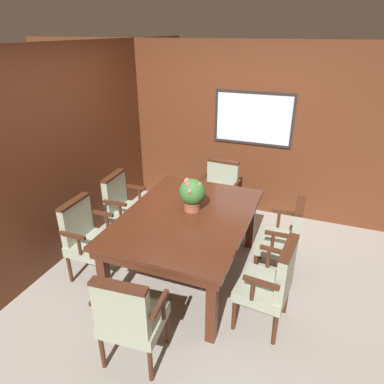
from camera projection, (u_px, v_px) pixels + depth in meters
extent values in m
plane|color=#A39E93|center=(188.00, 279.00, 3.88)|extent=(14.00, 14.00, 0.00)
cube|color=#5B2D19|center=(236.00, 130.00, 4.98)|extent=(7.20, 0.06, 2.45)
cube|color=white|center=(253.00, 119.00, 4.78)|extent=(1.04, 0.01, 0.68)
cube|color=#282623|center=(255.00, 93.00, 4.62)|extent=(1.11, 0.02, 0.04)
cube|color=#282623|center=(251.00, 143.00, 4.93)|extent=(1.11, 0.02, 0.04)
cube|color=#282623|center=(216.00, 116.00, 4.95)|extent=(0.04, 0.02, 0.68)
cube|color=#282623|center=(293.00, 122.00, 4.60)|extent=(0.03, 0.02, 0.68)
cube|color=#5B2D19|center=(55.00, 159.00, 3.88)|extent=(0.06, 7.20, 2.45)
cube|color=#4C2314|center=(105.00, 279.00, 3.32)|extent=(0.09, 0.09, 0.73)
cube|color=#4C2314|center=(212.00, 309.00, 2.97)|extent=(0.09, 0.09, 0.73)
cube|color=#4C2314|center=(172.00, 207.00, 4.67)|extent=(0.09, 0.09, 0.73)
cube|color=#4C2314|center=(251.00, 222.00, 4.31)|extent=(0.09, 0.09, 0.73)
cube|color=#4C2314|center=(187.00, 222.00, 3.68)|extent=(1.25, 1.74, 0.09)
cube|color=#4C2314|center=(187.00, 216.00, 3.65)|extent=(1.31, 1.80, 0.04)
cylinder|color=#472314|center=(262.00, 246.00, 4.16)|extent=(0.04, 0.04, 0.34)
cylinder|color=#472314|center=(255.00, 267.00, 3.80)|extent=(0.04, 0.04, 0.34)
cylinder|color=#472314|center=(294.00, 253.00, 4.04)|extent=(0.04, 0.04, 0.34)
cylinder|color=#472314|center=(290.00, 274.00, 3.68)|extent=(0.04, 0.04, 0.34)
cube|color=#9EA88E|center=(277.00, 243.00, 3.82)|extent=(0.45, 0.49, 0.11)
cube|color=#9EA88E|center=(297.00, 225.00, 3.65)|extent=(0.09, 0.45, 0.43)
cube|color=#472314|center=(300.00, 206.00, 3.55)|extent=(0.10, 0.45, 0.03)
cylinder|color=#472314|center=(279.00, 219.00, 3.98)|extent=(0.04, 0.04, 0.21)
cube|color=#472314|center=(286.00, 212.00, 3.91)|extent=(0.31, 0.04, 0.04)
cylinder|color=#472314|center=(272.00, 242.00, 3.55)|extent=(0.04, 0.04, 0.21)
cube|color=#472314|center=(280.00, 235.00, 3.49)|extent=(0.31, 0.04, 0.04)
cylinder|color=#472314|center=(99.00, 277.00, 3.65)|extent=(0.04, 0.04, 0.34)
cylinder|color=#472314|center=(120.00, 255.00, 4.00)|extent=(0.04, 0.04, 0.34)
cylinder|color=#472314|center=(70.00, 269.00, 3.77)|extent=(0.04, 0.04, 0.34)
cylinder|color=#472314|center=(93.00, 248.00, 4.13)|extent=(0.04, 0.04, 0.34)
cube|color=#9EA88E|center=(93.00, 245.00, 3.79)|extent=(0.44, 0.49, 0.11)
cube|color=#9EA88E|center=(76.00, 221.00, 3.73)|extent=(0.08, 0.45, 0.43)
cube|color=#472314|center=(73.00, 202.00, 3.63)|extent=(0.09, 0.45, 0.03)
cylinder|color=#472314|center=(79.00, 246.00, 3.50)|extent=(0.04, 0.04, 0.21)
cube|color=#472314|center=(72.00, 236.00, 3.47)|extent=(0.31, 0.04, 0.04)
cylinder|color=#472314|center=(107.00, 222.00, 3.92)|extent=(0.04, 0.04, 0.21)
cube|color=#472314|center=(101.00, 213.00, 3.90)|extent=(0.31, 0.04, 0.04)
cylinder|color=#472314|center=(198.00, 216.00, 4.82)|extent=(0.04, 0.04, 0.34)
cylinder|color=#472314|center=(227.00, 223.00, 4.66)|extent=(0.04, 0.04, 0.34)
cylinder|color=#472314|center=(208.00, 205.00, 5.14)|extent=(0.04, 0.04, 0.34)
cylinder|color=#472314|center=(235.00, 210.00, 4.98)|extent=(0.04, 0.04, 0.34)
cube|color=#9EA88E|center=(218.00, 199.00, 4.80)|extent=(0.51, 0.47, 0.11)
cube|color=#9EA88E|center=(223.00, 177.00, 4.83)|extent=(0.45, 0.11, 0.43)
cube|color=#472314|center=(223.00, 161.00, 4.73)|extent=(0.45, 0.11, 0.03)
cylinder|color=#472314|center=(200.00, 187.00, 4.80)|extent=(0.04, 0.04, 0.21)
cube|color=#472314|center=(202.00, 178.00, 4.81)|extent=(0.05, 0.31, 0.04)
cylinder|color=#472314|center=(235.00, 193.00, 4.61)|extent=(0.04, 0.04, 0.21)
cube|color=#472314|center=(236.00, 184.00, 4.62)|extent=(0.05, 0.31, 0.04)
cylinder|color=#472314|center=(248.00, 287.00, 3.51)|extent=(0.04, 0.04, 0.34)
cylinder|color=#472314|center=(234.00, 315.00, 3.17)|extent=(0.04, 0.04, 0.34)
cylinder|color=#472314|center=(286.00, 299.00, 3.35)|extent=(0.04, 0.04, 0.34)
cylinder|color=#472314|center=(275.00, 329.00, 3.01)|extent=(0.04, 0.04, 0.34)
cube|color=#9EA88E|center=(263.00, 288.00, 3.16)|extent=(0.49, 0.53, 0.11)
cube|color=#9EA88E|center=(286.00, 270.00, 2.97)|extent=(0.12, 0.45, 0.43)
cube|color=#472314|center=(289.00, 248.00, 2.87)|extent=(0.13, 0.45, 0.03)
cylinder|color=#472314|center=(268.00, 258.00, 3.31)|extent=(0.04, 0.04, 0.21)
cube|color=#472314|center=(276.00, 251.00, 3.23)|extent=(0.31, 0.07, 0.04)
cylinder|color=#472314|center=(252.00, 290.00, 2.90)|extent=(0.04, 0.04, 0.21)
cube|color=#472314|center=(261.00, 283.00, 2.83)|extent=(0.31, 0.07, 0.04)
cylinder|color=#472314|center=(136.00, 239.00, 4.30)|extent=(0.04, 0.04, 0.34)
cylinder|color=#472314|center=(150.00, 223.00, 4.66)|extent=(0.04, 0.04, 0.34)
cylinder|color=#472314|center=(109.00, 234.00, 4.41)|extent=(0.04, 0.04, 0.34)
cylinder|color=#472314|center=(126.00, 218.00, 4.77)|extent=(0.04, 0.04, 0.34)
cube|color=#9EA88E|center=(129.00, 213.00, 4.44)|extent=(0.46, 0.50, 0.11)
cube|color=#9EA88E|center=(115.00, 192.00, 4.37)|extent=(0.10, 0.45, 0.43)
cube|color=#472314|center=(113.00, 176.00, 4.27)|extent=(0.10, 0.45, 0.03)
cylinder|color=#472314|center=(121.00, 212.00, 4.14)|extent=(0.04, 0.04, 0.21)
cube|color=#472314|center=(115.00, 203.00, 4.12)|extent=(0.31, 0.05, 0.04)
cylinder|color=#472314|center=(139.00, 195.00, 4.57)|extent=(0.04, 0.04, 0.21)
cube|color=#472314|center=(134.00, 187.00, 4.55)|extent=(0.31, 0.05, 0.04)
cylinder|color=#472314|center=(167.00, 328.00, 3.03)|extent=(0.04, 0.04, 0.34)
cylinder|color=#472314|center=(124.00, 318.00, 3.13)|extent=(0.04, 0.04, 0.34)
cylinder|color=#472314|center=(150.00, 365.00, 2.69)|extent=(0.04, 0.04, 0.34)
cylinder|color=#472314|center=(102.00, 352.00, 2.80)|extent=(0.04, 0.04, 0.34)
cube|color=#9EA88E|center=(134.00, 320.00, 2.82)|extent=(0.52, 0.48, 0.11)
cube|color=#9EA88E|center=(121.00, 311.00, 2.54)|extent=(0.45, 0.12, 0.43)
cube|color=#472314|center=(118.00, 286.00, 2.44)|extent=(0.45, 0.13, 0.03)
cylinder|color=#472314|center=(163.00, 308.00, 2.71)|extent=(0.04, 0.04, 0.21)
cube|color=#472314|center=(160.00, 304.00, 2.61)|extent=(0.06, 0.31, 0.04)
cylinder|color=#472314|center=(107.00, 296.00, 2.84)|extent=(0.04, 0.04, 0.21)
cube|color=#472314|center=(101.00, 291.00, 2.74)|extent=(0.06, 0.31, 0.04)
cylinder|color=#9E5638|center=(192.00, 206.00, 3.71)|extent=(0.17, 0.17, 0.10)
cylinder|color=#9E5638|center=(192.00, 202.00, 3.70)|extent=(0.19, 0.19, 0.02)
sphere|color=#387033|center=(192.00, 192.00, 3.64)|extent=(0.29, 0.29, 0.29)
sphere|color=#D16362|center=(198.00, 186.00, 3.74)|extent=(0.04, 0.04, 0.04)
sphere|color=#DC6465|center=(186.00, 181.00, 3.61)|extent=(0.05, 0.05, 0.05)
sphere|color=#DD566D|center=(190.00, 191.00, 3.51)|extent=(0.05, 0.05, 0.05)
sphere|color=#E86372|center=(187.00, 180.00, 3.63)|extent=(0.05, 0.05, 0.05)
sphere|color=#EA5858|center=(188.00, 185.00, 3.54)|extent=(0.05, 0.05, 0.05)
sphere|color=#E7545D|center=(200.00, 185.00, 3.56)|extent=(0.04, 0.04, 0.04)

